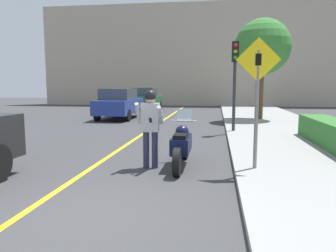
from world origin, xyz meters
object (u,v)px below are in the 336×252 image
(street_tree, at_px, (263,47))
(parked_car_blue, at_px, (119,103))
(motorcycle, at_px, (181,145))
(crossing_sign, at_px, (257,91))
(traffic_light, at_px, (235,69))
(person_biker, at_px, (150,120))
(parked_car_green, at_px, (145,99))

(street_tree, distance_m, parked_car_blue, 8.20)
(motorcycle, height_order, crossing_sign, crossing_sign)
(traffic_light, xyz_separation_m, parked_car_blue, (-6.04, 4.86, -1.63))
(motorcycle, distance_m, person_biker, 0.94)
(crossing_sign, bearing_deg, street_tree, 82.17)
(traffic_light, bearing_deg, motorcycle, -105.02)
(person_biker, xyz_separation_m, street_tree, (3.75, 10.38, 2.70))
(crossing_sign, bearing_deg, person_biker, 176.78)
(motorcycle, xyz_separation_m, street_tree, (3.06, 10.14, 3.30))
(person_biker, distance_m, traffic_light, 6.20)
(crossing_sign, height_order, traffic_light, traffic_light)
(person_biker, height_order, street_tree, street_tree)
(traffic_light, xyz_separation_m, parked_car_green, (-5.82, 10.56, -1.63))
(street_tree, relative_size, parked_car_green, 1.22)
(crossing_sign, xyz_separation_m, parked_car_blue, (-6.21, 10.64, -0.91))
(crossing_sign, height_order, parked_car_blue, crossing_sign)
(crossing_sign, height_order, parked_car_green, crossing_sign)
(street_tree, height_order, parked_car_green, street_tree)
(parked_car_blue, bearing_deg, person_biker, -69.62)
(person_biker, xyz_separation_m, parked_car_green, (-3.68, 16.22, -0.24))
(person_biker, relative_size, parked_car_blue, 0.42)
(motorcycle, distance_m, crossing_sign, 2.09)
(parked_car_blue, bearing_deg, crossing_sign, -59.75)
(crossing_sign, relative_size, traffic_light, 0.81)
(traffic_light, height_order, parked_car_green, traffic_light)
(crossing_sign, xyz_separation_m, parked_car_green, (-5.98, 16.34, -0.91))
(traffic_light, relative_size, parked_car_blue, 0.81)
(crossing_sign, bearing_deg, traffic_light, 91.63)
(person_biker, relative_size, street_tree, 0.35)
(crossing_sign, relative_size, street_tree, 0.53)
(person_biker, bearing_deg, parked_car_blue, 110.38)
(parked_car_green, bearing_deg, crossing_sign, -69.90)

